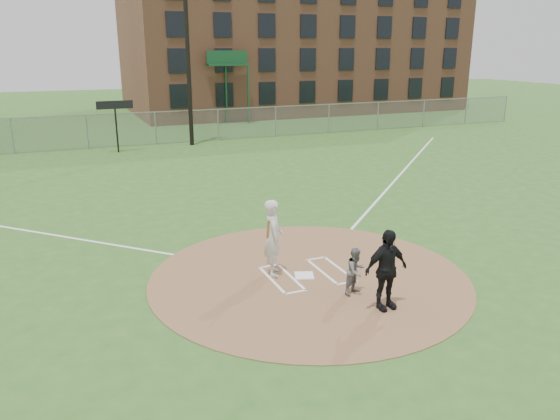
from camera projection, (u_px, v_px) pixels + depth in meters
name	position (u px, v px, depth m)	size (l,w,h in m)	color
ground	(309.00, 277.00, 14.43)	(140.00, 140.00, 0.00)	#2D5A1E
dirt_circle	(309.00, 277.00, 14.43)	(8.40, 8.40, 0.02)	#8B6341
home_plate	(304.00, 276.00, 14.43)	(0.49, 0.49, 0.03)	white
foul_line_first	(399.00, 176.00, 25.69)	(0.10, 24.00, 0.01)	white
catcher	(356.00, 271.00, 13.28)	(0.58, 0.45, 1.18)	slate
umpire	(386.00, 270.00, 12.42)	(1.12, 0.47, 1.92)	black
batters_boxes	(307.00, 274.00, 14.55)	(2.08, 1.88, 0.01)	white
batter_at_plate	(273.00, 237.00, 14.30)	(0.76, 1.13, 2.05)	silver
outfield_fence	(156.00, 128.00, 33.59)	(56.08, 0.08, 2.03)	slate
brick_warehouse	(290.00, 28.00, 51.71)	(30.00, 17.17, 15.00)	#9E5C44
light_pole	(187.00, 33.00, 31.82)	(1.20, 0.30, 12.22)	black
scoreboard_sign	(115.00, 110.00, 30.68)	(2.00, 0.10, 2.93)	black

